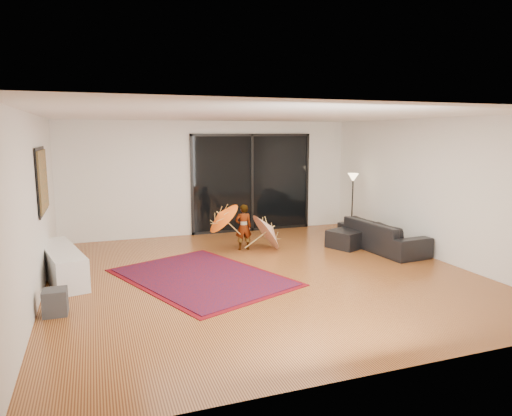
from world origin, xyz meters
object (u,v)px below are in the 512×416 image
ottoman (346,239)px  sofa (382,235)px  child (243,227)px  media_console (62,264)px

ottoman → sofa: bearing=-31.3°
sofa → ottoman: bearing=54.2°
sofa → child: child is taller
ottoman → child: bearing=165.1°
ottoman → child: 2.21m
media_console → sofa: sofa is taller
sofa → media_console: bearing=84.7°
media_console → child: bearing=0.8°
sofa → child: bearing=66.5°
ottoman → child: child is taller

